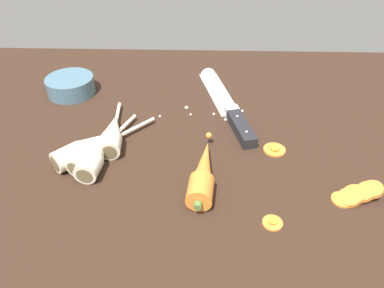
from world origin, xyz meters
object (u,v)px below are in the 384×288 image
(carrot_slice_stack, at_px, (357,194))
(prep_bowl, at_px, (70,85))
(parsnip_mid_right, at_px, (113,133))
(carrot_slice_stray_near, at_px, (273,222))
(parsnip_mid_left, at_px, (91,146))
(chefs_knife, at_px, (224,100))
(parsnip_front, at_px, (97,148))
(whole_carrot, at_px, (203,173))
(parsnip_back, at_px, (96,154))
(carrot_slice_stray_mid, at_px, (275,149))

(carrot_slice_stack, xyz_separation_m, prep_bowl, (-0.56, 0.33, 0.01))
(parsnip_mid_right, distance_m, carrot_slice_stray_near, 0.34)
(parsnip_mid_left, bearing_deg, chefs_knife, 37.95)
(parsnip_mid_right, xyz_separation_m, carrot_slice_stack, (0.43, -0.14, -0.01))
(parsnip_front, xyz_separation_m, prep_bowl, (-0.12, 0.23, 0.00))
(parsnip_front, bearing_deg, carrot_slice_stack, -11.83)
(chefs_knife, xyz_separation_m, parsnip_front, (-0.24, -0.20, 0.01))
(carrot_slice_stray_near, relative_size, prep_bowl, 0.28)
(whole_carrot, height_order, parsnip_back, whole_carrot)
(whole_carrot, relative_size, prep_bowl, 1.73)
(parsnip_mid_left, relative_size, parsnip_mid_right, 0.95)
(parsnip_mid_left, relative_size, prep_bowl, 1.59)
(parsnip_mid_left, relative_size, carrot_slice_stray_mid, 4.18)
(whole_carrot, bearing_deg, parsnip_back, 166.56)
(whole_carrot, xyz_separation_m, carrot_slice_stack, (0.25, -0.03, -0.01))
(carrot_slice_stray_near, bearing_deg, parsnip_mid_right, 144.77)
(whole_carrot, bearing_deg, carrot_slice_stray_mid, 33.75)
(parsnip_mid_left, xyz_separation_m, carrot_slice_stack, (0.46, -0.10, -0.01))
(carrot_slice_stray_near, xyz_separation_m, carrot_slice_stray_mid, (0.03, 0.18, -0.00))
(whole_carrot, distance_m, carrot_slice_stray_mid, 0.16)
(parsnip_front, bearing_deg, carrot_slice_stray_mid, 4.92)
(parsnip_mid_left, bearing_deg, whole_carrot, -18.14)
(parsnip_front, relative_size, carrot_slice_stack, 2.29)
(carrot_slice_stack, distance_m, carrot_slice_stray_mid, 0.17)
(parsnip_front, relative_size, prep_bowl, 1.74)
(parsnip_mid_left, xyz_separation_m, carrot_slice_stray_near, (0.31, -0.16, -0.02))
(whole_carrot, bearing_deg, parsnip_front, 162.40)
(whole_carrot, height_order, parsnip_front, whole_carrot)
(carrot_slice_stack, relative_size, carrot_slice_stray_mid, 1.98)
(parsnip_front, height_order, carrot_slice_stray_near, parsnip_front)
(carrot_slice_stray_near, bearing_deg, prep_bowl, 137.36)
(chefs_knife, xyz_separation_m, parsnip_back, (-0.24, -0.22, 0.01))
(whole_carrot, bearing_deg, carrot_slice_stack, -7.14)
(whole_carrot, xyz_separation_m, carrot_slice_stray_near, (0.11, -0.09, -0.02))
(chefs_knife, height_order, parsnip_mid_right, parsnip_mid_right)
(chefs_knife, height_order, parsnip_back, parsnip_back)
(chefs_knife, bearing_deg, carrot_slice_stray_near, -80.26)
(chefs_knife, xyz_separation_m, carrot_slice_stray_mid, (0.09, -0.17, -0.00))
(carrot_slice_stray_near, height_order, carrot_slice_stray_mid, same)
(parsnip_front, distance_m, carrot_slice_stack, 0.45)
(chefs_knife, xyz_separation_m, carrot_slice_stack, (0.20, -0.30, 0.00))
(chefs_knife, bearing_deg, whole_carrot, -99.65)
(carrot_slice_stray_mid, bearing_deg, parsnip_mid_right, 176.39)
(chefs_knife, relative_size, carrot_slice_stack, 4.14)
(parsnip_mid_right, bearing_deg, carrot_slice_stray_near, -35.23)
(parsnip_mid_left, bearing_deg, carrot_slice_stray_near, -26.57)
(carrot_slice_stack, relative_size, carrot_slice_stray_near, 2.68)
(whole_carrot, height_order, parsnip_mid_left, whole_carrot)
(carrot_slice_stack, distance_m, carrot_slice_stray_near, 0.16)
(parsnip_back, bearing_deg, parsnip_front, 100.20)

